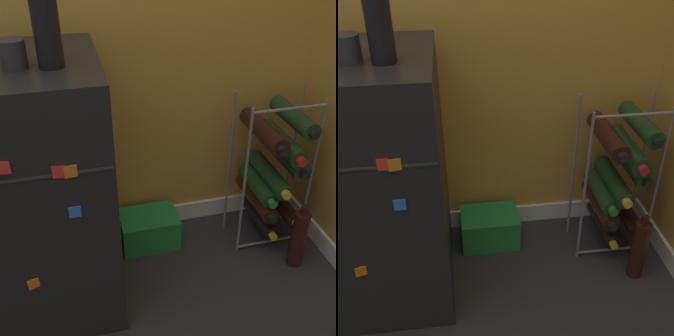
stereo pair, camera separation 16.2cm
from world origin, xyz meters
TOP-DOWN VIEW (x-y plane):
  - ground_plane at (0.00, 0.00)m, footprint 14.00×14.00m
  - mini_fridge at (-0.32, 0.24)m, footprint 0.47×0.56m
  - wine_rack at (0.63, 0.35)m, footprint 0.32×0.33m
  - soda_box at (0.09, 0.42)m, footprint 0.26×0.18m
  - fridge_top_cup at (-0.32, 0.17)m, footprint 0.07×0.07m
  - fridge_top_bottle at (-0.22, 0.15)m, footprint 0.07×0.07m
  - loose_bottle_floor at (0.68, 0.13)m, footprint 0.06×0.06m

SIDE VIEW (x-z plane):
  - ground_plane at x=0.00m, z-range 0.00..0.00m
  - soda_box at x=0.09m, z-range 0.00..0.15m
  - loose_bottle_floor at x=0.68m, z-range -0.02..0.30m
  - wine_rack at x=0.63m, z-range 0.02..0.72m
  - mini_fridge at x=-0.32m, z-range 0.00..0.95m
  - fridge_top_cup at x=-0.32m, z-range 0.95..1.03m
  - fridge_top_bottle at x=-0.22m, z-range 0.94..1.19m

